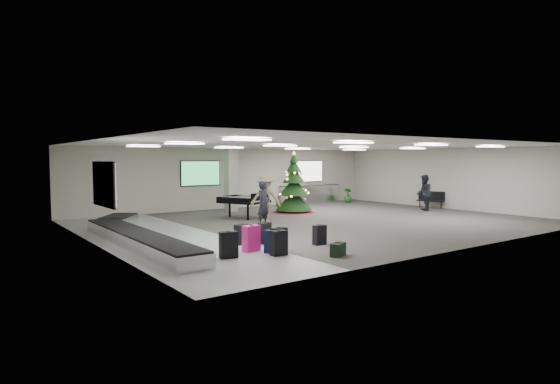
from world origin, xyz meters
TOP-DOWN VIEW (x-y plane):
  - ground at (0.00, 0.00)m, footprint 18.00×18.00m
  - room_envelope at (-0.38, 0.67)m, footprint 18.02×14.02m
  - baggage_carousel at (-7.84, -0.08)m, footprint 2.28×9.71m
  - service_counter at (5.00, 6.65)m, footprint 4.05×0.65m
  - suitcase_0 at (-5.38, -4.60)m, footprint 0.45×0.26m
  - suitcase_1 at (-5.15, -4.28)m, footprint 0.47×0.26m
  - pink_suitcase at (-5.68, -3.70)m, footprint 0.50×0.31m
  - suitcase_3 at (-4.64, -2.81)m, footprint 0.48×0.37m
  - navy_suitcase at (-5.30, -4.15)m, footprint 0.48×0.37m
  - suitcase_5 at (-6.64, -4.09)m, footprint 0.52×0.36m
  - green_duffel at (-4.12, -5.59)m, footprint 0.60×0.47m
  - suitcase_7 at (-3.41, -4.01)m, footprint 0.43×0.24m
  - suitcase_8 at (-5.34, -2.55)m, footprint 0.48×0.38m
  - christmas_tree at (1.29, 3.41)m, footprint 2.14×2.14m
  - grand_piano at (-1.85, 3.02)m, footprint 2.17×2.40m
  - bench at (8.59, 0.74)m, footprint 0.99×1.47m
  - traveler_a at (-2.74, 0.05)m, footprint 0.75×0.62m
  - traveler_b at (-1.85, 1.27)m, footprint 1.46×1.31m
  - traveler_bench at (6.98, 0.00)m, footprint 1.13×1.12m
  - potted_plant_left at (2.28, 6.05)m, footprint 0.51×0.52m
  - potted_plant_right at (7.10, 5.59)m, footprint 0.67×0.67m

SIDE VIEW (x-z plane):
  - ground at x=0.00m, z-range 0.00..0.00m
  - green_duffel at x=-4.12m, z-range -0.01..0.37m
  - baggage_carousel at x=-7.84m, z-range 0.00..0.43m
  - suitcase_7 at x=-3.41m, z-range -0.01..0.61m
  - suitcase_8 at x=-5.34m, z-range -0.01..0.63m
  - suitcase_3 at x=-4.64m, z-range -0.01..0.65m
  - navy_suitcase at x=-5.30m, z-range -0.01..0.66m
  - suitcase_0 at x=-5.38m, z-range -0.01..0.70m
  - suitcase_1 at x=-5.15m, z-range -0.01..0.72m
  - suitcase_5 at x=-6.64m, z-range -0.01..0.72m
  - potted_plant_left at x=2.28m, z-range 0.00..0.73m
  - pink_suitcase at x=-5.68m, z-range -0.01..0.76m
  - potted_plant_right at x=7.10m, z-range 0.00..0.88m
  - bench at x=8.59m, z-range 0.06..0.94m
  - service_counter at x=5.00m, z-range 0.01..1.09m
  - grand_piano at x=-1.85m, z-range 0.24..1.36m
  - traveler_a at x=-2.74m, z-range 0.00..1.78m
  - traveler_bench at x=6.98m, z-range 0.00..1.84m
  - traveler_b at x=-1.85m, z-range 0.00..1.96m
  - christmas_tree at x=1.29m, z-range -0.48..2.57m
  - room_envelope at x=-0.38m, z-range 0.73..3.94m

